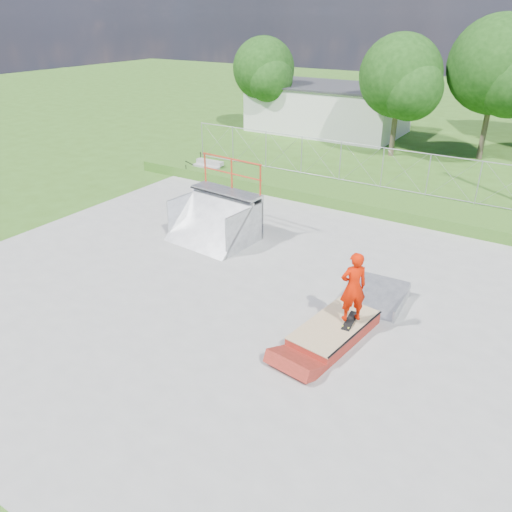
% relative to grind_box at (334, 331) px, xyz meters
% --- Properties ---
extents(ground, '(120.00, 120.00, 0.00)m').
position_rel_grind_box_xyz_m(ground, '(-2.75, 0.43, -0.19)').
color(ground, '#365B1A').
rests_on(ground, ground).
extents(concrete_pad, '(20.00, 16.00, 0.04)m').
position_rel_grind_box_xyz_m(concrete_pad, '(-2.75, 0.43, -0.17)').
color(concrete_pad, gray).
rests_on(concrete_pad, ground).
extents(grass_berm, '(24.00, 3.00, 0.50)m').
position_rel_grind_box_xyz_m(grass_berm, '(-2.75, 9.93, 0.06)').
color(grass_berm, '#365B1A').
rests_on(grass_berm, ground).
extents(grind_box, '(1.60, 2.76, 0.39)m').
position_rel_grind_box_xyz_m(grind_box, '(0.00, 0.00, 0.00)').
color(grind_box, maroon).
rests_on(grind_box, concrete_pad).
extents(quarter_pipe, '(3.04, 2.64, 2.84)m').
position_rel_grind_box_xyz_m(quarter_pipe, '(-6.27, 3.16, 1.22)').
color(quarter_pipe, gray).
rests_on(quarter_pipe, concrete_pad).
extents(flat_bank_ramp, '(1.67, 1.77, 0.49)m').
position_rel_grind_box_xyz_m(flat_bank_ramp, '(0.30, 2.13, 0.05)').
color(flat_bank_ramp, gray).
rests_on(flat_bank_ramp, concrete_pad).
extents(skateboard, '(0.28, 0.81, 0.13)m').
position_rel_grind_box_xyz_m(skateboard, '(0.30, 0.27, 0.24)').
color(skateboard, black).
rests_on(skateboard, grind_box).
extents(skater, '(0.81, 0.80, 1.88)m').
position_rel_grind_box_xyz_m(skater, '(0.30, 0.27, 1.18)').
color(skater, red).
rests_on(skater, grind_box).
extents(concrete_stairs, '(1.50, 1.60, 0.80)m').
position_rel_grind_box_xyz_m(concrete_stairs, '(-11.25, 9.13, 0.21)').
color(concrete_stairs, gray).
rests_on(concrete_stairs, ground).
extents(chain_link_fence, '(20.00, 0.06, 1.80)m').
position_rel_grind_box_xyz_m(chain_link_fence, '(-2.75, 10.93, 1.21)').
color(chain_link_fence, '#979A9F').
rests_on(chain_link_fence, grass_berm).
extents(utility_building_flat, '(10.00, 6.00, 3.00)m').
position_rel_grind_box_xyz_m(utility_building_flat, '(-10.75, 22.43, 1.31)').
color(utility_building_flat, silver).
rests_on(utility_building_flat, ground).
extents(tree_left_near, '(4.76, 4.48, 6.65)m').
position_rel_grind_box_xyz_m(tree_left_near, '(-4.50, 18.26, 4.04)').
color(tree_left_near, brown).
rests_on(tree_left_near, ground).
extents(tree_center, '(5.44, 5.12, 7.60)m').
position_rel_grind_box_xyz_m(tree_center, '(0.04, 20.24, 4.65)').
color(tree_center, brown).
rests_on(tree_center, ground).
extents(tree_left_far, '(4.42, 4.16, 6.18)m').
position_rel_grind_box_xyz_m(tree_left_far, '(-14.52, 20.27, 3.74)').
color(tree_left_far, brown).
rests_on(tree_left_far, ground).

